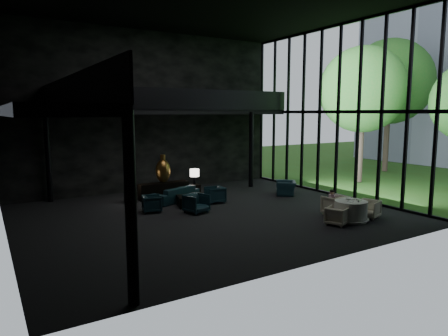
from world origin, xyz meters
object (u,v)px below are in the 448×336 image
table_lamp_left (131,182)px  console (164,190)px  side_table_left (130,197)px  table_lamp_right (195,173)px  dining_chair_east (368,208)px  bronze_urn (163,171)px  lounge_armchair_west (152,203)px  dining_table (351,212)px  lounge_armchair_east (215,194)px  side_table_right (195,190)px  dining_chair_north (336,203)px  coffee_table (190,201)px  window_armchair (286,186)px  sofa (175,190)px  lounge_armchair_south (196,202)px  dining_chair_west (337,216)px  child (332,197)px

table_lamp_left → console: bearing=4.2°
side_table_left → table_lamp_right: size_ratio=0.67×
console → table_lamp_left: 1.70m
table_lamp_right → dining_chair_east: bearing=-63.2°
bronze_urn → lounge_armchair_west: size_ratio=1.79×
dining_table → lounge_armchair_east: bearing=118.1°
side_table_right → dining_chair_north: bearing=-65.4°
coffee_table → window_armchair: bearing=-3.6°
lounge_armchair_west → table_lamp_left: bearing=18.1°
lounge_armchair_east → sofa: bearing=-123.7°
side_table_right → window_armchair: 4.44m
table_lamp_left → lounge_armchair_south: table_lamp_left is taller
console → table_lamp_right: table_lamp_right is taller
window_armchair → bronze_urn: bearing=-76.7°
coffee_table → dining_chair_west: (3.20, -5.29, 0.10)m
lounge_armchair_east → child: bearing=40.1°
side_table_left → dining_chair_west: (5.12, -7.31, 0.08)m
lounge_armchair_south → side_table_left: bearing=102.0°
window_armchair → table_lamp_left: bearing=-70.6°
side_table_left → lounge_armchair_south: 3.60m
dining_table → dining_chair_west: (-0.84, -0.12, -0.00)m
dining_table → dining_chair_east: 0.91m
table_lamp_right → coffee_table: bearing=-122.4°
table_lamp_left → lounge_armchair_west: size_ratio=0.87×
dining_chair_north → child: 0.30m
lounge_armchair_west → lounge_armchair_south: size_ratio=0.81×
lounge_armchair_west → table_lamp_right: bearing=-41.6°
lounge_armchair_west → window_armchair: (6.79, -0.19, 0.08)m
dining_chair_east → child: (-0.85, 1.05, 0.35)m
window_armchair → child: (-0.96, -3.87, 0.28)m
bronze_urn → lounge_armchair_east: size_ratio=1.61×
bronze_urn → dining_chair_north: bearing=-54.8°
table_lamp_left → child: size_ratio=1.14×
table_lamp_left → table_lamp_right: 3.20m
sofa → window_armchair: sofa is taller
bronze_urn → table_lamp_left: (-1.60, -0.14, -0.35)m
side_table_left → dining_chair_east: (6.86, -7.26, 0.12)m
side_table_left → dining_chair_east: size_ratio=0.68×
lounge_armchair_west → console: bearing=-20.1°
table_lamp_left → sofa: 1.99m
dining_chair_west → console: bearing=3.5°
side_table_right → lounge_armchair_east: size_ratio=0.64×
side_table_left → sofa: sofa is taller
window_armchair → dining_chair_north: (-0.87, -3.99, 0.03)m
lounge_armchair_east → dining_chair_north: bearing=40.2°
child → lounge_armchair_west: bearing=-34.8°
table_lamp_left → sofa: table_lamp_left is taller
bronze_urn → child: bearing=-54.8°
lounge_armchair_west → lounge_armchair_east: bearing=-74.1°
sofa → dining_chair_west: size_ratio=3.90×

